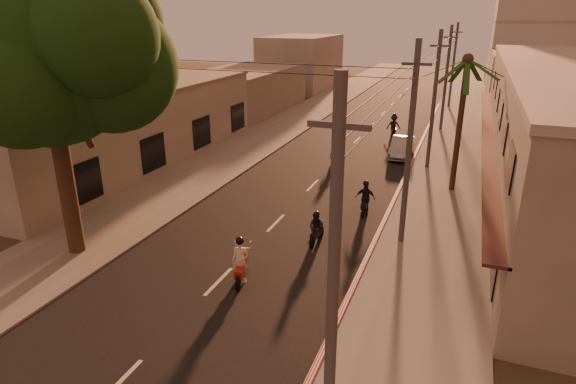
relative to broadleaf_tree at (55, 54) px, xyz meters
name	(u,v)px	position (x,y,z in m)	size (l,w,h in m)	color
ground	(192,309)	(6.61, -2.14, -8.48)	(160.00, 160.00, 0.00)	#383023
road	(338,159)	(6.61, 17.86, -8.47)	(10.00, 140.00, 0.02)	black
sidewalk_right	(447,170)	(14.11, 17.86, -8.42)	(5.00, 140.00, 0.12)	slate
sidewalk_left	(244,149)	(-0.89, 17.86, -8.42)	(5.00, 140.00, 0.12)	slate
curb_stripe	(399,189)	(11.71, 12.86, -8.38)	(0.20, 60.00, 0.20)	#B31B13
shophouse_row	(572,132)	(20.57, 15.86, -4.83)	(8.80, 34.20, 7.30)	gray
left_building	(121,126)	(-7.37, 11.86, -5.88)	(8.20, 24.20, 5.20)	#A9A399
broadleaf_tree	(55,54)	(0.00, 0.00, 0.00)	(9.60, 8.70, 12.10)	black
palm_tree	(467,67)	(14.61, 13.86, -1.33)	(5.00, 5.00, 8.20)	black
utility_poles	(437,70)	(12.81, 17.86, -1.94)	(1.20, 48.26, 9.00)	#38383A
filler_right	(529,82)	(20.61, 42.86, -5.48)	(8.00, 14.00, 6.00)	#A9A399
filler_left_near	(245,91)	(-7.39, 31.86, -6.28)	(8.00, 14.00, 4.40)	#A9A399
filler_left_far	(302,62)	(-7.39, 49.86, -4.98)	(8.00, 14.00, 7.00)	#A9A399
scooter_red	(241,262)	(7.45, 0.19, -7.61)	(0.99, 1.94, 1.96)	black
scooter_mid_a	(316,229)	(9.19, 4.44, -7.75)	(0.81, 1.63, 1.60)	black
scooter_mid_b	(365,199)	(10.50, 8.69, -7.65)	(1.07, 1.87, 1.83)	black
scooter_far_a	(335,155)	(6.76, 16.35, -7.74)	(0.98, 1.63, 1.63)	black
scooter_far_b	(394,126)	(9.17, 26.23, -7.57)	(1.55, 1.96, 1.97)	black
parked_car	(402,147)	(10.75, 20.21, -7.77)	(1.67, 4.35, 1.41)	#989BA0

